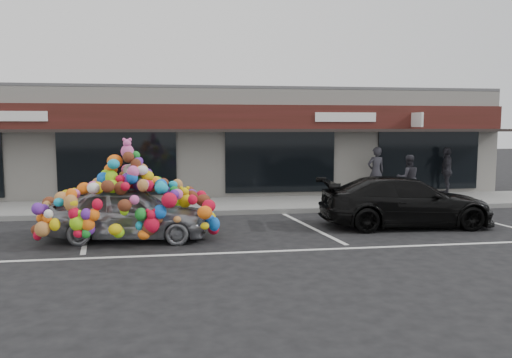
{
  "coord_description": "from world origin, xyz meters",
  "views": [
    {
      "loc": [
        -0.76,
        -13.07,
        2.79
      ],
      "look_at": [
        1.45,
        1.4,
        1.25
      ],
      "focal_mm": 35.0,
      "sensor_mm": 36.0,
      "label": 1
    }
  ],
  "objects": [
    {
      "name": "parking_stripe_mid",
      "position": [
        2.8,
        0.2,
        0.0
      ],
      "size": [
        0.73,
        4.37,
        0.01
      ],
      "primitive_type": "cube",
      "rotation": [
        0.0,
        0.0,
        0.14
      ],
      "color": "silver",
      "rests_on": "ground"
    },
    {
      "name": "pedestrian_b",
      "position": [
        7.18,
        3.39,
        0.98
      ],
      "size": [
        0.87,
        0.71,
        1.65
      ],
      "primitive_type": "imported",
      "rotation": [
        0.0,
        0.0,
        3.03
      ],
      "color": "black",
      "rests_on": "sidewalk"
    },
    {
      "name": "sidewalk",
      "position": [
        0.0,
        4.0,
        0.07
      ],
      "size": [
        26.0,
        3.0,
        0.15
      ],
      "primitive_type": "cube",
      "color": "gray",
      "rests_on": "ground"
    },
    {
      "name": "pedestrian_a",
      "position": [
        6.54,
        4.77,
        1.09
      ],
      "size": [
        0.74,
        0.53,
        1.88
      ],
      "primitive_type": "imported",
      "rotation": [
        0.0,
        0.0,
        3.26
      ],
      "color": "black",
      "rests_on": "sidewalk"
    },
    {
      "name": "toy_car",
      "position": [
        -2.0,
        -0.57,
        0.82
      ],
      "size": [
        2.84,
        4.37,
        2.42
      ],
      "rotation": [
        0.0,
        0.0,
        1.43
      ],
      "color": "silver",
      "rests_on": "ground"
    },
    {
      "name": "lane_line",
      "position": [
        2.0,
        -2.3,
        0.0
      ],
      "size": [
        14.0,
        0.12,
        0.01
      ],
      "primitive_type": "cube",
      "color": "silver",
      "rests_on": "ground"
    },
    {
      "name": "parking_stripe_right",
      "position": [
        8.2,
        0.2,
        0.0
      ],
      "size": [
        0.73,
        4.37,
        0.01
      ],
      "primitive_type": "cube",
      "rotation": [
        0.0,
        0.0,
        0.14
      ],
      "color": "silver",
      "rests_on": "ground"
    },
    {
      "name": "kerb",
      "position": [
        0.0,
        2.5,
        0.07
      ],
      "size": [
        26.0,
        0.18,
        0.16
      ],
      "primitive_type": "cube",
      "color": "slate",
      "rests_on": "ground"
    },
    {
      "name": "ground",
      "position": [
        0.0,
        0.0,
        0.0
      ],
      "size": [
        90.0,
        90.0,
        0.0
      ],
      "primitive_type": "plane",
      "color": "black",
      "rests_on": "ground"
    },
    {
      "name": "shop_building",
      "position": [
        0.0,
        8.44,
        2.16
      ],
      "size": [
        24.0,
        7.2,
        4.31
      ],
      "color": "white",
      "rests_on": "ground"
    },
    {
      "name": "black_sedan",
      "position": [
        5.47,
        -0.04,
        0.7
      ],
      "size": [
        2.24,
        4.91,
        1.39
      ],
      "primitive_type": "imported",
      "rotation": [
        0.0,
        0.0,
        1.51
      ],
      "color": "black",
      "rests_on": "ground"
    },
    {
      "name": "pedestrian_c",
      "position": [
        9.53,
        4.98,
        1.07
      ],
      "size": [
        1.16,
        0.89,
        1.84
      ],
      "primitive_type": "imported",
      "rotation": [
        0.0,
        0.0,
        4.24
      ],
      "color": "black",
      "rests_on": "sidewalk"
    },
    {
      "name": "parking_stripe_left",
      "position": [
        -3.2,
        0.2,
        0.0
      ],
      "size": [
        0.73,
        4.37,
        0.01
      ],
      "primitive_type": "cube",
      "rotation": [
        0.0,
        0.0,
        0.14
      ],
      "color": "silver",
      "rests_on": "ground"
    }
  ]
}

